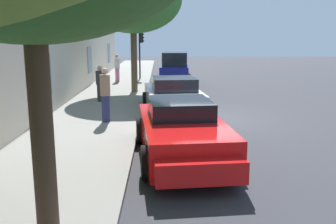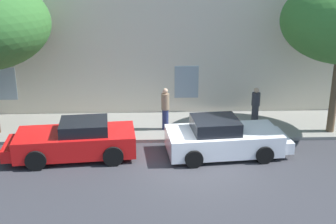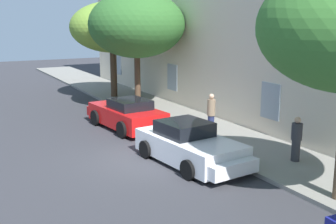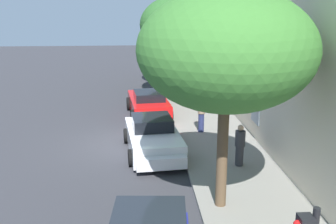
{
  "view_description": "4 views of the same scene",
  "coord_description": "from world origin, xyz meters",
  "px_view_note": "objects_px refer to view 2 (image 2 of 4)",
  "views": [
    {
      "loc": [
        -13.31,
        1.64,
        2.97
      ],
      "look_at": [
        -3.67,
        1.44,
        1.0
      ],
      "focal_mm": 40.17,
      "sensor_mm": 36.0,
      "label": 1
    },
    {
      "loc": [
        -1.63,
        -13.99,
        6.89
      ],
      "look_at": [
        -1.01,
        1.8,
        1.47
      ],
      "focal_mm": 47.24,
      "sensor_mm": 36.0,
      "label": 2
    },
    {
      "loc": [
        13.11,
        -6.27,
        4.92
      ],
      "look_at": [
        -2.1,
        2.0,
        1.12
      ],
      "focal_mm": 45.57,
      "sensor_mm": 36.0,
      "label": 3
    },
    {
      "loc": [
        16.4,
        0.61,
        5.98
      ],
      "look_at": [
        -1.48,
        1.95,
        0.99
      ],
      "focal_mm": 42.85,
      "sensor_mm": 36.0,
      "label": 4
    }
  ],
  "objects_px": {
    "sportscar_red_lead": "(71,141)",
    "pedestrian_admiring": "(165,108)",
    "pedestrian_strolling": "(256,105)",
    "sportscar_yellow_flank": "(227,139)"
  },
  "relations": [
    {
      "from": "sportscar_red_lead",
      "to": "pedestrian_strolling",
      "type": "distance_m",
      "value": 8.15
    },
    {
      "from": "pedestrian_strolling",
      "to": "sportscar_yellow_flank",
      "type": "bearing_deg",
      "value": -119.81
    },
    {
      "from": "sportscar_red_lead",
      "to": "pedestrian_admiring",
      "type": "distance_m",
      "value": 4.26
    },
    {
      "from": "sportscar_yellow_flank",
      "to": "pedestrian_strolling",
      "type": "bearing_deg",
      "value": 60.19
    },
    {
      "from": "sportscar_yellow_flank",
      "to": "pedestrian_admiring",
      "type": "xyz_separation_m",
      "value": [
        -2.22,
        2.28,
        0.46
      ]
    },
    {
      "from": "pedestrian_admiring",
      "to": "pedestrian_strolling",
      "type": "height_order",
      "value": "pedestrian_admiring"
    },
    {
      "from": "sportscar_yellow_flank",
      "to": "pedestrian_strolling",
      "type": "relative_size",
      "value": 3.02
    },
    {
      "from": "sportscar_red_lead",
      "to": "sportscar_yellow_flank",
      "type": "height_order",
      "value": "sportscar_yellow_flank"
    },
    {
      "from": "sportscar_red_lead",
      "to": "pedestrian_admiring",
      "type": "relative_size",
      "value": 2.69
    },
    {
      "from": "sportscar_yellow_flank",
      "to": "pedestrian_admiring",
      "type": "distance_m",
      "value": 3.22
    }
  ]
}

